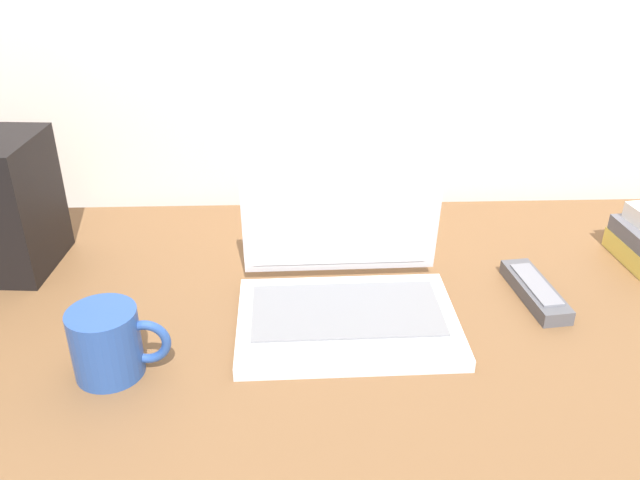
{
  "coord_description": "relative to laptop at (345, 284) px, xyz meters",
  "views": [
    {
      "loc": [
        0.01,
        -0.82,
        0.58
      ],
      "look_at": [
        0.04,
        0.0,
        0.15
      ],
      "focal_mm": 37.26,
      "sensor_mm": 36.0,
      "label": 1
    }
  ],
  "objects": [
    {
      "name": "laptop",
      "position": [
        0.0,
        0.0,
        0.0
      ],
      "size": [
        0.31,
        0.26,
        0.22
      ],
      "color": "silver",
      "rests_on": "desk"
    },
    {
      "name": "coffee_mug",
      "position": [
        -0.31,
        -0.13,
        0.0
      ],
      "size": [
        0.13,
        0.09,
        0.09
      ],
      "color": "#26478C",
      "rests_on": "desk"
    },
    {
      "name": "desk",
      "position": [
        -0.07,
        -0.0,
        -0.06
      ],
      "size": [
        1.6,
        0.76,
        0.03
      ],
      "color": "brown",
      "rests_on": "ground"
    },
    {
      "name": "remote_control_near",
      "position": [
        0.29,
        0.03,
        -0.03
      ],
      "size": [
        0.06,
        0.16,
        0.02
      ],
      "color": "#4C4C51",
      "rests_on": "desk"
    }
  ]
}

